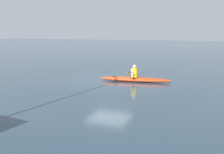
{
  "coord_description": "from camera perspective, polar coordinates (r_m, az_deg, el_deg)",
  "views": [
    {
      "loc": [
        -6.19,
        14.85,
        2.89
      ],
      "look_at": [
        -1.44,
        3.09,
        0.73
      ],
      "focal_mm": 42.51,
      "sensor_mm": 36.0,
      "label": 1
    }
  ],
  "objects": [
    {
      "name": "ground_plane",
      "position": [
        16.34,
        -0.62,
        -0.54
      ],
      "size": [
        160.0,
        160.0,
        0.0
      ],
      "primitive_type": "plane",
      "color": "#283D4C"
    },
    {
      "name": "kayak",
      "position": [
        15.65,
        4.96,
        -0.51
      ],
      "size": [
        4.27,
        1.23,
        0.27
      ],
      "color": "red",
      "rests_on": "ground"
    },
    {
      "name": "kayaker",
      "position": [
        15.59,
        4.79,
        1.1
      ],
      "size": [
        0.57,
        2.35,
        0.73
      ],
      "color": "yellow",
      "rests_on": "kayak"
    }
  ]
}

